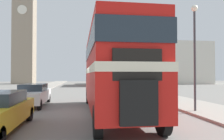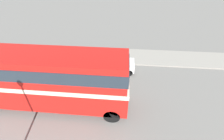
# 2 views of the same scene
# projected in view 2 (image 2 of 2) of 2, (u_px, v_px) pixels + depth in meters

# --- Properties ---
(ground_plane) EXTENTS (120.00, 120.00, 0.00)m
(ground_plane) POSITION_uv_depth(u_px,v_px,m) (66.00, 95.00, 12.16)
(ground_plane) COLOR slate
(sidewalk_left) EXTENTS (3.50, 120.00, 0.12)m
(sidewalk_left) POSITION_uv_depth(u_px,v_px,m) (86.00, 54.00, 17.63)
(sidewalk_left) COLOR gray
(sidewalk_left) RESTS_ON ground_plane
(double_decker_bus) EXTENTS (2.57, 10.99, 4.31)m
(double_decker_bus) POSITION_uv_depth(u_px,v_px,m) (47.00, 77.00, 9.92)
(double_decker_bus) COLOR red
(double_decker_bus) RESTS_ON ground_plane
(car_parked_near) EXTENTS (1.84, 4.66, 1.46)m
(car_parked_near) POSITION_uv_depth(u_px,v_px,m) (43.00, 61.00, 15.11)
(car_parked_near) COLOR gold
(car_parked_near) RESTS_ON ground_plane
(car_parked_mid) EXTENTS (1.73, 4.65, 1.48)m
(car_parked_mid) POSITION_uv_depth(u_px,v_px,m) (111.00, 64.00, 14.65)
(car_parked_mid) COLOR white
(car_parked_mid) RESTS_ON ground_plane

